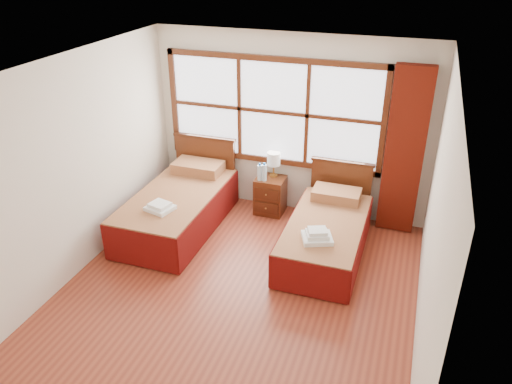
% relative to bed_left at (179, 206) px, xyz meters
% --- Properties ---
extents(floor, '(4.50, 4.50, 0.00)m').
position_rel_bed_left_xyz_m(floor, '(1.30, -1.20, -0.31)').
color(floor, '#943C25').
rests_on(floor, ground).
extents(ceiling, '(4.50, 4.50, 0.00)m').
position_rel_bed_left_xyz_m(ceiling, '(1.30, -1.20, 2.29)').
color(ceiling, white).
rests_on(ceiling, wall_back).
extents(wall_back, '(4.00, 0.00, 4.00)m').
position_rel_bed_left_xyz_m(wall_back, '(1.30, 1.05, 0.99)').
color(wall_back, silver).
rests_on(wall_back, floor).
extents(wall_left, '(0.00, 4.50, 4.50)m').
position_rel_bed_left_xyz_m(wall_left, '(-0.70, -1.20, 0.99)').
color(wall_left, silver).
rests_on(wall_left, floor).
extents(wall_right, '(0.00, 4.50, 4.50)m').
position_rel_bed_left_xyz_m(wall_right, '(3.30, -1.20, 0.99)').
color(wall_right, silver).
rests_on(wall_right, floor).
extents(window, '(3.16, 0.06, 1.56)m').
position_rel_bed_left_xyz_m(window, '(1.05, 1.02, 1.19)').
color(window, white).
rests_on(window, wall_back).
extents(curtain, '(0.50, 0.16, 2.30)m').
position_rel_bed_left_xyz_m(curtain, '(2.90, 0.91, 0.86)').
color(curtain, '#5C1409').
rests_on(curtain, wall_back).
extents(bed_left, '(1.06, 2.08, 1.03)m').
position_rel_bed_left_xyz_m(bed_left, '(0.00, 0.00, 0.00)').
color(bed_left, '#421D0D').
rests_on(bed_left, floor).
extents(bed_right, '(0.95, 1.97, 0.92)m').
position_rel_bed_left_xyz_m(bed_right, '(2.10, 0.00, -0.03)').
color(bed_right, '#421D0D').
rests_on(bed_right, floor).
extents(nightstand, '(0.42, 0.42, 0.56)m').
position_rel_bed_left_xyz_m(nightstand, '(1.09, 0.80, -0.03)').
color(nightstand, '#522511').
rests_on(nightstand, floor).
extents(towels_left, '(0.39, 0.36, 0.10)m').
position_rel_bed_left_xyz_m(towels_left, '(0.02, -0.54, 0.28)').
color(towels_left, white).
rests_on(towels_left, bed_left).
extents(towels_right, '(0.43, 0.41, 0.15)m').
position_rel_bed_left_xyz_m(towels_right, '(2.08, -0.50, 0.23)').
color(towels_right, white).
rests_on(towels_right, bed_right).
extents(lamp, '(0.19, 0.19, 0.37)m').
position_rel_bed_left_xyz_m(lamp, '(1.11, 0.89, 0.51)').
color(lamp, gold).
rests_on(lamp, nightstand).
extents(bottle_near, '(0.07, 0.07, 0.26)m').
position_rel_bed_left_xyz_m(bottle_near, '(0.96, 0.70, 0.36)').
color(bottle_near, '#BEE3F4').
rests_on(bottle_near, nightstand).
extents(bottle_far, '(0.07, 0.07, 0.28)m').
position_rel_bed_left_xyz_m(bottle_far, '(1.03, 0.70, 0.37)').
color(bottle_far, '#BEE3F4').
rests_on(bottle_far, nightstand).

